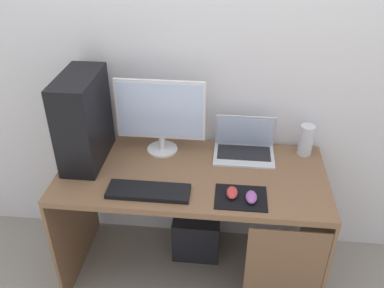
{
  "coord_description": "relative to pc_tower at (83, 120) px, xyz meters",
  "views": [
    {
      "loc": [
        0.19,
        -1.8,
        2.08
      ],
      "look_at": [
        0.0,
        0.0,
        0.95
      ],
      "focal_mm": 38.33,
      "sensor_mm": 36.0,
      "label": 1
    }
  ],
  "objects": [
    {
      "name": "laptop",
      "position": [
        0.88,
        0.14,
        -0.21
      ],
      "size": [
        0.34,
        0.24,
        0.23
      ],
      "color": "#B7BCC6",
      "rests_on": "desk"
    },
    {
      "name": "speaker",
      "position": [
        1.23,
        0.18,
        -0.16
      ],
      "size": [
        0.08,
        0.08,
        0.18
      ],
      "primitive_type": "cylinder",
      "color": "#B7BCC6",
      "rests_on": "desk"
    },
    {
      "name": "wall_back",
      "position": [
        0.6,
        0.3,
        0.28
      ],
      "size": [
        4.0,
        0.05,
        2.6
      ],
      "color": "silver",
      "rests_on": "ground_plane"
    },
    {
      "name": "monitor",
      "position": [
        0.4,
        0.12,
        -0.01
      ],
      "size": [
        0.5,
        0.18,
        0.45
      ],
      "color": "silver",
      "rests_on": "desk"
    },
    {
      "name": "mouse_right",
      "position": [
        0.91,
        -0.28,
        -0.23
      ],
      "size": [
        0.06,
        0.1,
        0.03
      ],
      "primitive_type": "ellipsoid",
      "color": "#8C4C99",
      "rests_on": "mousepad"
    },
    {
      "name": "ground_plane",
      "position": [
        0.6,
        -0.07,
        -1.02
      ],
      "size": [
        8.0,
        8.0,
        0.0
      ],
      "primitive_type": "plane",
      "color": "gray"
    },
    {
      "name": "subwoofer",
      "position": [
        0.61,
        0.12,
        -0.87
      ],
      "size": [
        0.3,
        0.3,
        0.3
      ],
      "primitive_type": "cube",
      "color": "black",
      "rests_on": "ground_plane"
    },
    {
      "name": "pc_tower",
      "position": [
        0.0,
        0.0,
        0.0
      ],
      "size": [
        0.19,
        0.41,
        0.5
      ],
      "primitive_type": "cube",
      "color": "black",
      "rests_on": "desk"
    },
    {
      "name": "keyboard",
      "position": [
        0.4,
        -0.28,
        -0.24
      ],
      "size": [
        0.42,
        0.14,
        0.02
      ],
      "primitive_type": "cube",
      "color": "black",
      "rests_on": "desk"
    },
    {
      "name": "mousepad",
      "position": [
        0.86,
        -0.27,
        -0.25
      ],
      "size": [
        0.26,
        0.2,
        0.0
      ],
      "primitive_type": "cube",
      "color": "black",
      "rests_on": "desk"
    },
    {
      "name": "desk",
      "position": [
        0.62,
        -0.08,
        -0.41
      ],
      "size": [
        1.46,
        0.67,
        0.77
      ],
      "color": "brown",
      "rests_on": "ground_plane"
    },
    {
      "name": "mouse_left",
      "position": [
        0.82,
        -0.26,
        -0.23
      ],
      "size": [
        0.06,
        0.1,
        0.03
      ],
      "primitive_type": "ellipsoid",
      "color": "#B23333",
      "rests_on": "mousepad"
    }
  ]
}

